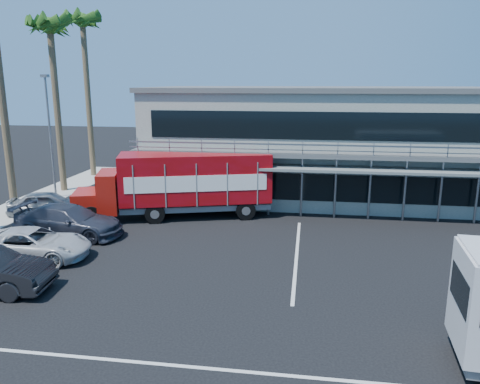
# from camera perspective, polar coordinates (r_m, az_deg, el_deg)

# --- Properties ---
(ground) EXTENTS (120.00, 120.00, 0.00)m
(ground) POSITION_cam_1_polar(r_m,az_deg,el_deg) (18.90, 0.46, -10.62)
(ground) COLOR black
(ground) RESTS_ON ground
(building) EXTENTS (22.40, 12.00, 7.30)m
(building) POSITION_cam_1_polar(r_m,az_deg,el_deg) (32.29, 9.52, 6.03)
(building) COLOR gray
(building) RESTS_ON ground
(palm_e) EXTENTS (2.80, 2.80, 12.25)m
(palm_e) POSITION_cam_1_polar(r_m,az_deg,el_deg) (34.73, -22.09, 17.21)
(palm_e) COLOR brown
(palm_e) RESTS_ON ground
(palm_f) EXTENTS (2.80, 2.80, 13.25)m
(palm_f) POSITION_cam_1_polar(r_m,az_deg,el_deg) (39.84, -18.58, 18.17)
(palm_f) COLOR brown
(palm_f) RESTS_ON ground
(light_pole_far) EXTENTS (0.50, 0.25, 8.09)m
(light_pole_far) POSITION_cam_1_polar(r_m,az_deg,el_deg) (32.78, -22.16, 6.83)
(light_pole_far) COLOR gray
(light_pole_far) RESTS_ON ground
(red_truck) EXTENTS (11.26, 5.50, 3.70)m
(red_truck) POSITION_cam_1_polar(r_m,az_deg,el_deg) (26.96, -7.05, 1.18)
(red_truck) COLOR #A2150D
(red_truck) RESTS_ON ground
(parked_car_c) EXTENTS (5.18, 2.71, 1.39)m
(parked_car_c) POSITION_cam_1_polar(r_m,az_deg,el_deg) (22.60, -23.97, -5.84)
(parked_car_c) COLOR silver
(parked_car_c) RESTS_ON ground
(parked_car_d) EXTENTS (5.65, 2.58, 1.60)m
(parked_car_d) POSITION_cam_1_polar(r_m,az_deg,el_deg) (25.18, -20.15, -3.33)
(parked_car_d) COLOR #2F333F
(parked_car_d) RESTS_ON ground
(parked_car_e) EXTENTS (4.65, 2.81, 1.48)m
(parked_car_e) POSITION_cam_1_polar(r_m,az_deg,el_deg) (29.33, -22.36, -1.35)
(parked_car_e) COLOR gray
(parked_car_e) RESTS_ON ground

